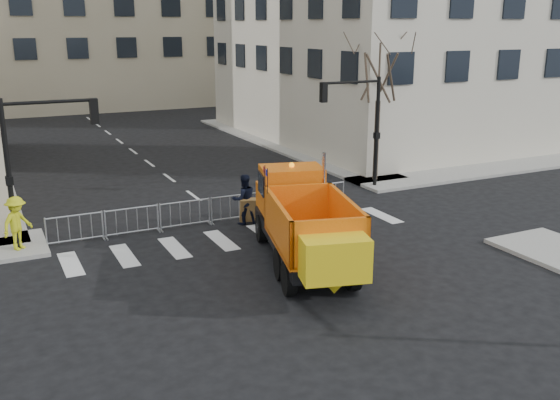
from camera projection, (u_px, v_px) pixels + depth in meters
name	position (u px, v px, depth m)	size (l,w,h in m)	color
ground	(320.00, 289.00, 18.92)	(120.00, 120.00, 0.00)	black
sidewalk_back	(220.00, 214.00, 26.24)	(64.00, 5.00, 0.15)	gray
traffic_light_left	(9.00, 178.00, 21.27)	(0.18, 0.18, 5.40)	black
traffic_light_right	(377.00, 134.00, 30.01)	(0.18, 0.18, 5.40)	black
crowd_barriers	(210.00, 211.00, 25.02)	(12.60, 0.60, 1.10)	#9EA0A5
street_tree	(378.00, 108.00, 30.88)	(3.00, 3.00, 7.50)	#382B21
plow_truck	(304.00, 220.00, 20.37)	(4.67, 9.42, 3.53)	black
cop_a	(282.00, 199.00, 25.66)	(0.61, 0.40, 1.67)	black
cop_b	(244.00, 199.00, 24.89)	(0.99, 0.77, 2.04)	black
cop_c	(293.00, 198.00, 25.89)	(0.96, 0.40, 1.64)	black
worker	(17.00, 223.00, 21.62)	(1.23, 0.71, 1.91)	#C6C817
newspaper_box	(304.00, 197.00, 26.37)	(0.45, 0.40, 1.10)	maroon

